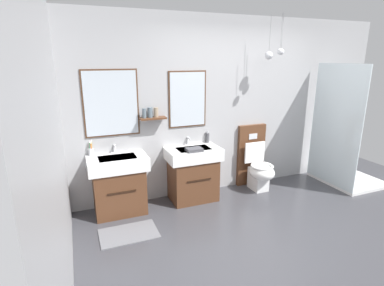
% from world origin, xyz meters
% --- Properties ---
extents(ground_plane, '(6.40, 4.65, 0.10)m').
position_xyz_m(ground_plane, '(0.00, 0.00, -0.05)').
color(ground_plane, '#3D3D42').
rests_on(ground_plane, ground).
extents(wall_back, '(5.20, 0.59, 2.62)m').
position_xyz_m(wall_back, '(-0.02, 1.66, 1.32)').
color(wall_back, '#A8A8AA').
rests_on(wall_back, ground).
extents(wall_left, '(0.12, 3.45, 2.62)m').
position_xyz_m(wall_left, '(-2.54, 0.00, 1.31)').
color(wall_left, '#A8A8AA').
rests_on(wall_left, ground).
extents(bath_mat, '(0.68, 0.44, 0.01)m').
position_xyz_m(bath_mat, '(-1.85, 0.79, 0.01)').
color(bath_mat, slate).
rests_on(bath_mat, ground).
extents(vanity_sink_left, '(0.76, 0.50, 0.79)m').
position_xyz_m(vanity_sink_left, '(-1.85, 1.39, 0.42)').
color(vanity_sink_left, '#56331E').
rests_on(vanity_sink_left, ground).
extents(tap_on_left_sink, '(0.03, 0.13, 0.11)m').
position_xyz_m(tap_on_left_sink, '(-1.85, 1.58, 0.86)').
color(tap_on_left_sink, silver).
rests_on(tap_on_left_sink, vanity_sink_left).
extents(vanity_sink_right, '(0.76, 0.50, 0.79)m').
position_xyz_m(vanity_sink_right, '(-0.79, 1.39, 0.42)').
color(vanity_sink_right, '#56331E').
rests_on(vanity_sink_right, ground).
extents(tap_on_right_sink, '(0.03, 0.13, 0.11)m').
position_xyz_m(tap_on_right_sink, '(-0.79, 1.58, 0.86)').
color(tap_on_right_sink, silver).
rests_on(tap_on_right_sink, vanity_sink_right).
extents(toilet, '(0.48, 0.63, 1.00)m').
position_xyz_m(toilet, '(0.31, 1.40, 0.38)').
color(toilet, '#56331E').
rests_on(toilet, ground).
extents(toothbrush_cup, '(0.07, 0.07, 0.21)m').
position_xyz_m(toothbrush_cup, '(-2.15, 1.56, 0.85)').
color(toothbrush_cup, silver).
rests_on(toothbrush_cup, vanity_sink_left).
extents(soap_dispenser, '(0.06, 0.06, 0.18)m').
position_xyz_m(soap_dispenser, '(-0.47, 1.57, 0.87)').
color(soap_dispenser, '#4C4C51').
rests_on(soap_dispenser, vanity_sink_right).
extents(folded_hand_towel, '(0.22, 0.16, 0.04)m').
position_xyz_m(folded_hand_towel, '(-0.83, 1.24, 0.81)').
color(folded_hand_towel, '#47474C').
rests_on(folded_hand_towel, vanity_sink_right).
extents(shower_tray, '(0.91, 0.96, 1.95)m').
position_xyz_m(shower_tray, '(1.75, 1.03, 0.42)').
color(shower_tray, white).
rests_on(shower_tray, ground).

